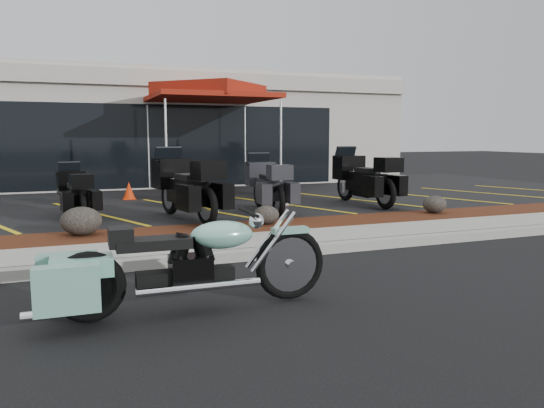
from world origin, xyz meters
name	(u,v)px	position (x,y,z in m)	size (l,w,h in m)	color
ground	(288,272)	(0.00, 0.00, 0.00)	(90.00, 90.00, 0.00)	black
curb	(265,253)	(0.00, 0.90, 0.07)	(24.00, 0.25, 0.15)	gray
sidewalk	(250,244)	(0.00, 1.60, 0.07)	(24.00, 1.20, 0.15)	gray
mulch_bed	(229,232)	(0.00, 2.80, 0.08)	(24.00, 1.20, 0.16)	#37180C
upper_lot	(174,199)	(0.00, 8.20, 0.07)	(26.00, 9.60, 0.15)	black
dealership_building	(141,131)	(0.00, 14.47, 2.01)	(18.00, 8.16, 4.00)	#ABA69A
boulder_left	(81,221)	(-2.54, 2.95, 0.40)	(0.68, 0.57, 0.48)	black
boulder_mid	(266,215)	(0.76, 2.89, 0.34)	(0.50, 0.42, 0.35)	black
boulder_right	(435,204)	(4.68, 2.94, 0.35)	(0.54, 0.45, 0.38)	black
hero_cruiser	(290,254)	(-0.46, -1.13, 0.53)	(3.00, 0.76, 1.06)	#80C7B1
touring_black_front	(70,188)	(-2.67, 5.72, 0.71)	(1.94, 0.74, 1.13)	black
touring_black_mid	(169,181)	(-0.70, 4.85, 0.87)	(2.49, 0.95, 1.45)	black
touring_grey	(259,180)	(1.48, 5.31, 0.79)	(2.21, 0.84, 1.29)	#2C2C31
touring_black_rear	(346,174)	(3.99, 5.65, 0.86)	(2.43, 0.93, 1.41)	black
traffic_cone	(129,191)	(-1.21, 8.01, 0.38)	(0.32, 0.32, 0.46)	red
popup_canopy	(210,94)	(1.27, 8.92, 3.04)	(3.53, 3.53, 3.18)	silver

